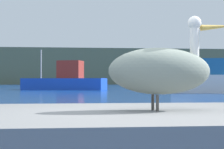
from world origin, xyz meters
The scene contains 5 objects.
hillside_backdrop centered at (0.00, 75.98, 3.86)m, with size 140.00×11.31×7.72m, color #5B664C.
pier_dock centered at (0.29, 0.23, 0.31)m, with size 3.79×2.31×0.62m, color gray.
pelican centered at (0.30, 0.23, 1.01)m, with size 1.37×0.52×0.94m.
fishing_boat_blue centered at (-1.60, 30.48, 0.86)m, with size 8.24×4.80×3.87m.
fishing_boat_white centered at (9.00, 20.73, 0.89)m, with size 6.03×3.20×5.60m.
Camera 1 is at (-0.53, -3.14, 0.91)m, focal length 56.24 mm.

